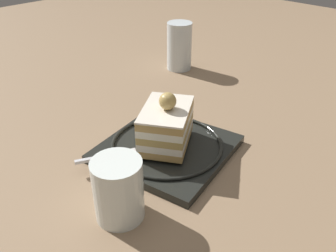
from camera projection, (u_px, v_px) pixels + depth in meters
ground_plane at (162, 149)px, 0.59m from camera, size 2.40×2.40×0.00m
dessert_plate at (168, 147)px, 0.58m from camera, size 0.23×0.23×0.02m
cake_slice at (168, 124)px, 0.56m from camera, size 0.12×0.13×0.09m
fork at (118, 154)px, 0.54m from camera, size 0.06×0.11×0.00m
drink_glass_near at (179, 48)px, 0.87m from camera, size 0.06×0.06×0.12m
drink_glass_far at (119, 193)px, 0.45m from camera, size 0.06×0.06×0.09m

